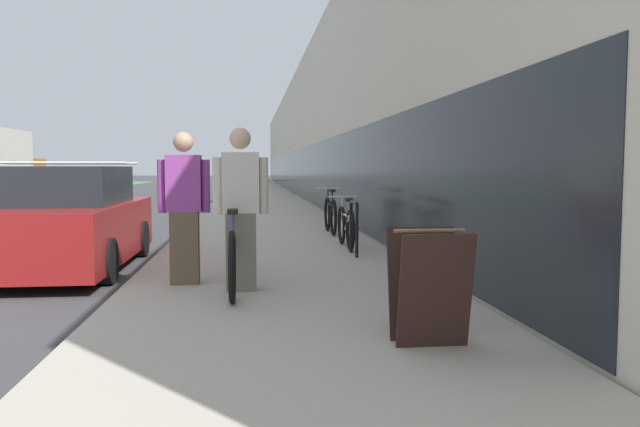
% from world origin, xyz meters
% --- Properties ---
extents(sidewalk_slab, '(3.77, 70.00, 0.13)m').
position_xyz_m(sidewalk_slab, '(5.85, 21.00, 0.07)').
color(sidewalk_slab, '#B2AA99').
rests_on(sidewalk_slab, ground).
extents(storefront_facade, '(10.01, 70.00, 6.33)m').
position_xyz_m(storefront_facade, '(12.78, 29.00, 3.16)').
color(storefront_facade, beige).
rests_on(storefront_facade, ground).
extents(tandem_bicycle, '(0.52, 2.88, 0.93)m').
position_xyz_m(tandem_bicycle, '(5.26, 1.10, 0.53)').
color(tandem_bicycle, black).
rests_on(tandem_bicycle, sidewalk_slab).
extents(person_rider, '(0.61, 0.24, 1.80)m').
position_xyz_m(person_rider, '(5.34, 0.73, 1.04)').
color(person_rider, '#756B5B').
rests_on(person_rider, sidewalk_slab).
extents(person_bystander, '(0.60, 0.24, 1.78)m').
position_xyz_m(person_bystander, '(4.68, 1.20, 1.02)').
color(person_bystander, brown).
rests_on(person_bystander, sidewalk_slab).
extents(bike_rack_hoop, '(0.05, 0.60, 0.84)m').
position_xyz_m(bike_rack_hoop, '(7.05, 3.33, 0.64)').
color(bike_rack_hoop, black).
rests_on(bike_rack_hoop, sidewalk_slab).
extents(cruiser_bike_nearest, '(0.52, 1.67, 0.86)m').
position_xyz_m(cruiser_bike_nearest, '(7.07, 4.27, 0.50)').
color(cruiser_bike_nearest, black).
rests_on(cruiser_bike_nearest, sidewalk_slab).
extents(cruiser_bike_middle, '(0.52, 1.69, 0.93)m').
position_xyz_m(cruiser_bike_middle, '(7.10, 6.60, 0.52)').
color(cruiser_bike_middle, black).
rests_on(cruiser_bike_middle, sidewalk_slab).
extents(sandwich_board_sign, '(0.56, 0.56, 0.90)m').
position_xyz_m(sandwich_board_sign, '(6.82, -1.56, 0.58)').
color(sandwich_board_sign, '#331E19').
rests_on(sandwich_board_sign, sidewalk_slab).
extents(parked_sedan_curbside, '(1.92, 4.22, 1.58)m').
position_xyz_m(parked_sedan_curbside, '(2.77, 3.20, 0.69)').
color(parked_sedan_curbside, maroon).
rests_on(parked_sedan_curbside, ground).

